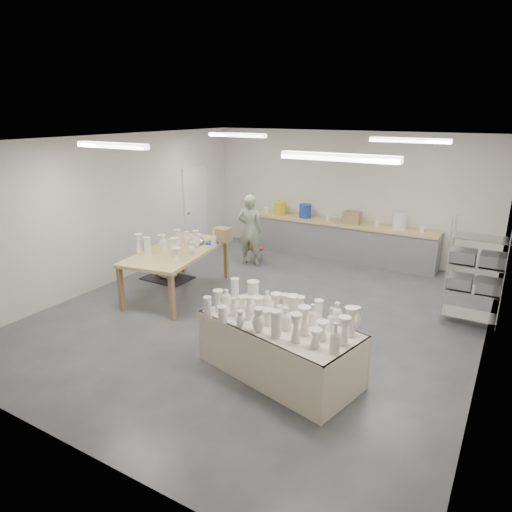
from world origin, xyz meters
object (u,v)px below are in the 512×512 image
Objects in this scene: drying_table at (280,345)px; potter at (250,230)px; red_stool at (256,249)px; work_table at (181,249)px.

drying_table is 4.72m from potter.
potter is at bearing 139.44° from drying_table.
drying_table is at bearing 112.97° from potter.
drying_table reaches higher than red_stool.
red_stool is at bearing -102.95° from potter.
drying_table is 1.42× the size of potter.
work_table reaches higher than drying_table.
drying_table is 4.92m from red_stool.
red_stool is (-0.00, 0.27, -0.52)m from potter.
potter is (0.26, 2.16, -0.06)m from work_table.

